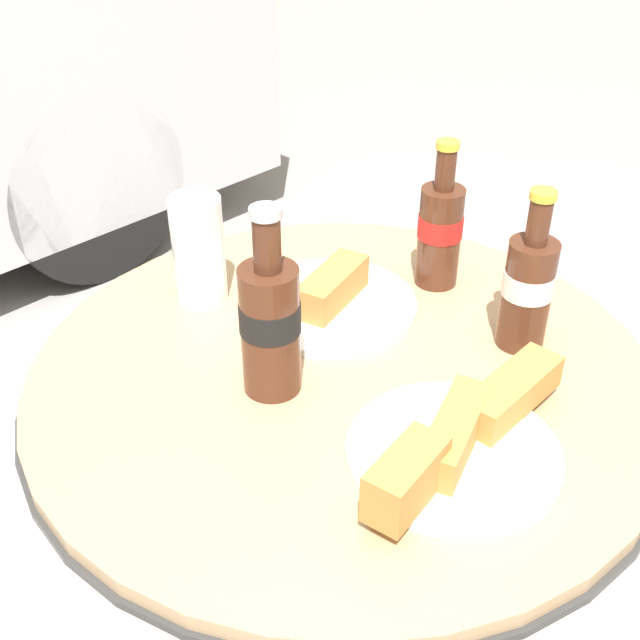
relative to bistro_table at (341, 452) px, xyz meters
The scene contains 7 objects.
bistro_table is the anchor object (origin of this frame).
cola_bottle_left 0.26m from the bistro_table, 160.28° to the left, with size 0.07×0.07×0.24m.
cola_bottle_right 0.34m from the bistro_table, ahead, with size 0.06×0.06×0.22m.
cola_bottle_center 0.33m from the bistro_table, 33.47° to the right, with size 0.06×0.06×0.21m.
drinking_glass 0.33m from the bistro_table, 95.01° to the left, with size 0.07×0.07×0.15m.
lunch_plate_near 0.26m from the bistro_table, 99.55° to the right, with size 0.32×0.23×0.07m.
lunch_plate_far 0.21m from the bistro_table, 50.44° to the left, with size 0.24×0.24×0.06m.
Camera 1 is at (-0.59, -0.54, 1.33)m, focal length 45.00 mm.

